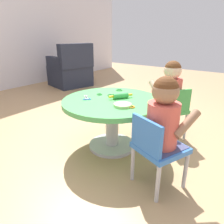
{
  "coord_description": "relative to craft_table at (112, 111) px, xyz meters",
  "views": [
    {
      "loc": [
        -1.43,
        -1.05,
        1.03
      ],
      "look_at": [
        0.0,
        0.0,
        0.36
      ],
      "focal_mm": 33.35,
      "sensor_mm": 36.0,
      "label": 1
    }
  ],
  "objects": [
    {
      "name": "cookie_cutter_3",
      "position": [
        -0.08,
        -0.25,
        0.12
      ],
      "size": [
        0.06,
        0.06,
        0.01
      ],
      "primitive_type": "torus",
      "color": "orange",
      "rests_on": "craft_table"
    },
    {
      "name": "cookie_cutter_1",
      "position": [
        0.09,
        0.09,
        0.12
      ],
      "size": [
        0.06,
        0.06,
        0.01
      ],
      "primitive_type": "torus",
      "color": "#4CB259",
      "rests_on": "craft_table"
    },
    {
      "name": "rolling_pin",
      "position": [
        0.08,
        -0.04,
        0.14
      ],
      "size": [
        0.2,
        0.14,
        0.05
      ],
      "color": "green",
      "rests_on": "craft_table"
    },
    {
      "name": "child_chair_left",
      "position": [
        -0.26,
        -0.57,
        -0.06
      ],
      "size": [
        0.39,
        0.39,
        0.54
      ],
      "color": "#B7B7BC",
      "rests_on": "ground"
    },
    {
      "name": "ground_plane",
      "position": [
        0.0,
        0.0,
        -0.36
      ],
      "size": [
        10.0,
        10.0,
        0.0
      ],
      "primitive_type": "plane",
      "color": "tan"
    },
    {
      "name": "armchair_dark",
      "position": [
        1.51,
        2.15,
        -0.05
      ],
      "size": [
        0.85,
        0.86,
        0.85
      ],
      "color": "#232838",
      "rests_on": "ground"
    },
    {
      "name": "cookie_cutter_2",
      "position": [
        0.3,
        0.13,
        0.12
      ],
      "size": [
        0.07,
        0.07,
        0.01
      ],
      "primitive_type": "torus",
      "color": "#4CB259",
      "rests_on": "craft_table"
    },
    {
      "name": "playdough_blob_0",
      "position": [
        -0.1,
        -0.18,
        0.12
      ],
      "size": [
        0.15,
        0.15,
        0.02
      ],
      "primitive_type": "cylinder",
      "color": "#B2E58C",
      "rests_on": "craft_table"
    },
    {
      "name": "seated_child_right",
      "position": [
        0.53,
        -0.33,
        0.17
      ],
      "size": [
        0.41,
        0.44,
        0.51
      ],
      "color": "#3F4772",
      "rests_on": "ground"
    },
    {
      "name": "craft_scissors",
      "position": [
        -0.12,
        0.2,
        0.12
      ],
      "size": [
        0.13,
        0.14,
        0.01
      ],
      "color": "silver",
      "rests_on": "craft_table"
    },
    {
      "name": "cookie_cutter_0",
      "position": [
        0.06,
        0.19,
        0.12
      ],
      "size": [
        0.05,
        0.05,
        0.01
      ],
      "primitive_type": "torus",
      "color": "#4CB259",
      "rests_on": "craft_table"
    },
    {
      "name": "child_chair_right",
      "position": [
        0.51,
        -0.36,
        -0.06
      ],
      "size": [
        0.41,
        0.41,
        0.54
      ],
      "color": "#B7B7BC",
      "rests_on": "ground"
    },
    {
      "name": "craft_table",
      "position": [
        0.0,
        0.0,
        0.0
      ],
      "size": [
        0.89,
        0.89,
        0.48
      ],
      "color": "silver",
      "rests_on": "ground"
    },
    {
      "name": "seated_child_left",
      "position": [
        -0.23,
        -0.58,
        0.17
      ],
      "size": [
        0.42,
        0.38,
        0.51
      ],
      "color": "#3F4772",
      "rests_on": "ground"
    }
  ]
}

